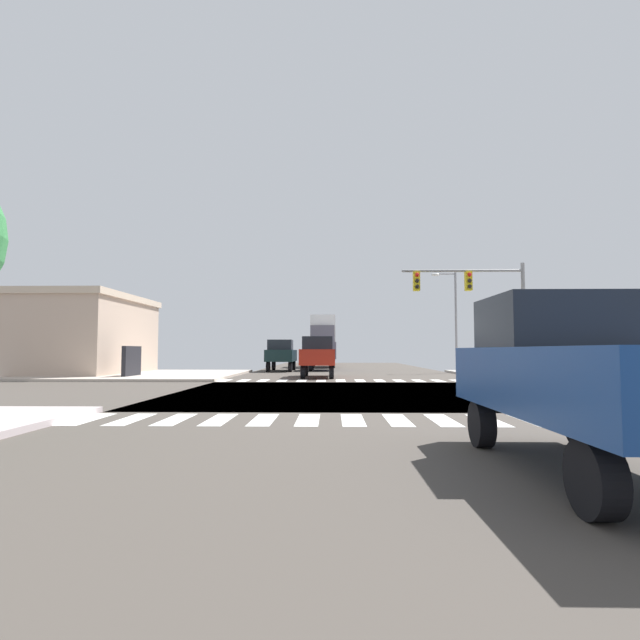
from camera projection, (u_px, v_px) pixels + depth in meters
ground at (365, 393)px, 18.42m from camera, size 90.00×90.00×0.05m
sidewalk_corner_ne at (567, 375)px, 30.11m from camera, size 12.00×12.00×0.14m
sidewalk_corner_nw at (140, 375)px, 30.69m from camera, size 12.00×12.00×0.14m
crosswalk_near at (375, 420)px, 11.14m from camera, size 13.50×2.00×0.01m
crosswalk_far at (350, 381)px, 25.71m from camera, size 13.50×2.00×0.01m
traffic_signal_mast at (475, 293)px, 26.02m from camera, size 6.39×0.55×6.12m
street_lamp at (452, 311)px, 35.35m from camera, size 1.78×0.32×7.09m
bank_building at (53, 335)px, 31.97m from camera, size 12.06×9.81×5.07m
sedan_farside_1 at (324, 354)px, 55.44m from camera, size 1.80×4.30×1.88m
suv_crossing_1 at (321, 352)px, 38.92m from camera, size 1.96×4.60×2.34m
pickup_queued_2 at (281, 354)px, 37.73m from camera, size 2.00×5.10×2.35m
suv_leading_2 at (318, 353)px, 29.07m from camera, size 1.96×4.60×2.34m
box_truck_trailing_1 at (323, 340)px, 46.89m from camera, size 2.40×7.20×4.85m
pickup_outer_3 at (577, 370)px, 6.54m from camera, size 2.00×5.10×2.35m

